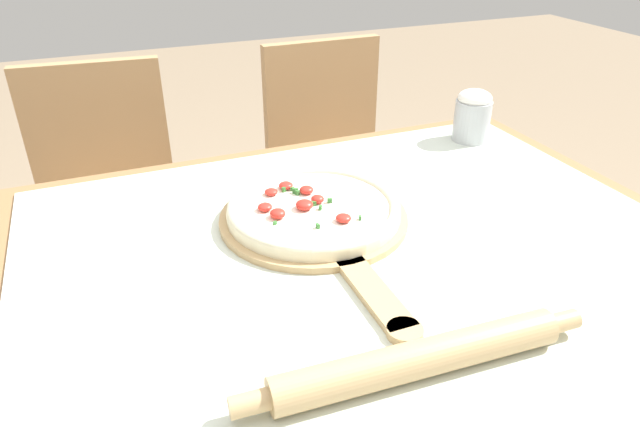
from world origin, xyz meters
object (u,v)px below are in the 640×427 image
(chair_left, at_px, (109,203))
(chair_right, at_px, (332,165))
(pizza, at_px, (313,208))
(pizza_peel, at_px, (318,224))
(flour_cup, at_px, (473,115))
(rolling_pin, at_px, (419,359))

(chair_left, distance_m, chair_right, 0.69)
(pizza, height_order, chair_left, chair_left)
(pizza_peel, height_order, flour_cup, flour_cup)
(rolling_pin, xyz_separation_m, chair_right, (0.37, 1.12, -0.28))
(rolling_pin, relative_size, chair_right, 0.51)
(chair_right, distance_m, flour_cup, 0.61)
(pizza_peel, relative_size, chair_right, 0.57)
(rolling_pin, xyz_separation_m, chair_left, (-0.32, 1.12, -0.28))
(rolling_pin, bearing_deg, chair_right, 71.72)
(pizza_peel, bearing_deg, pizza, 91.42)
(chair_right, bearing_deg, pizza_peel, -115.85)
(rolling_pin, height_order, chair_right, chair_right)
(pizza_peel, xyz_separation_m, rolling_pin, (-0.02, -0.37, 0.02))
(pizza, bearing_deg, pizza_peel, -88.58)
(pizza_peel, bearing_deg, chair_left, 114.50)
(pizza, distance_m, chair_right, 0.85)
(pizza, xyz_separation_m, rolling_pin, (-0.02, -0.39, -0.00))
(flour_cup, bearing_deg, chair_left, 148.45)
(pizza_peel, relative_size, flour_cup, 4.27)
(pizza, bearing_deg, flour_cup, 24.19)
(pizza, height_order, flour_cup, flour_cup)
(chair_right, xyz_separation_m, flour_cup, (0.13, -0.51, 0.32))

